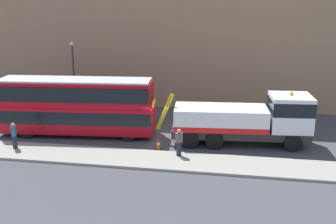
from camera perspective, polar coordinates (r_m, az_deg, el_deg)
name	(u,v)px	position (r m, az deg, el deg)	size (l,w,h in m)	color
ground_plane	(164,138)	(28.52, -0.60, -3.64)	(120.00, 120.00, 0.00)	#424247
near_kerb	(151,160)	(24.65, -2.34, -6.73)	(60.00, 2.80, 0.15)	gray
building_facade	(181,15)	(35.33, 1.89, 13.56)	(60.00, 1.50, 16.00)	#9E7A5B
recovery_tow_truck	(247,119)	(27.30, 11.13, -0.98)	(10.23, 3.39, 3.67)	#2D2D2D
double_decker_bus	(76,105)	(29.25, -12.80, 1.03)	(11.18, 3.48, 4.06)	#B70C19
pedestrian_onlooker	(14,136)	(27.75, -20.86, -3.16)	(0.39, 0.47, 1.71)	#232333
pedestrian_bystander	(179,143)	(24.78, 1.54, -4.34)	(0.47, 0.41, 1.71)	#232333
traffic_cone_near_bus	(158,144)	(26.30, -1.37, -4.60)	(0.36, 0.36, 0.72)	orange
street_lamp	(73,69)	(36.12, -13.17, 5.86)	(0.36, 0.36, 5.83)	#38383D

